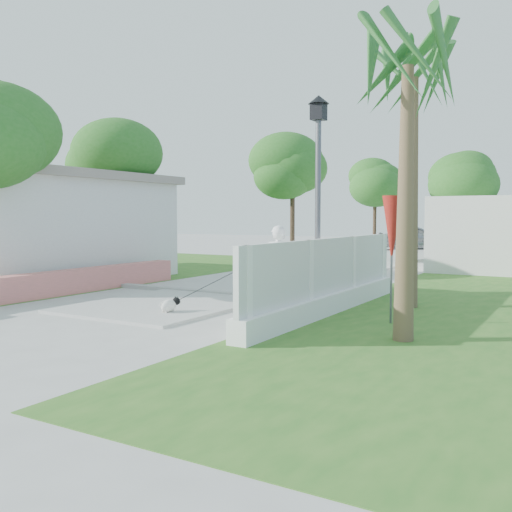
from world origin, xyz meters
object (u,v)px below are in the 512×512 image
Objects in this scene: skateboarder at (233,275)px; dog at (170,305)px; bollard at (297,261)px; parked_car at (415,238)px; patio_umbrella at (392,230)px; street_lamp at (318,193)px.

dog is at bearing 27.58° from skateboarder.
parked_car is at bearing 93.39° from bollard.
parked_car is (-2.49, 23.12, -0.03)m from skateboarder.
bollard is at bearing -94.58° from skateboarder.
bollard is 7.25m from patio_umbrella.
parked_car reaches higher than bollard.
patio_umbrella is at bearing 36.24° from dog.
bollard is (-2.70, 4.50, -1.84)m from street_lamp.
street_lamp reaches higher than patio_umbrella.
dog is (-4.02, -1.30, -1.49)m from patio_umbrella.
patio_umbrella is 1.14× the size of skateboarder.
bollard is at bearing 129.91° from patio_umbrella.
skateboarder is (1.47, -5.88, 0.16)m from bollard.
bollard reaches higher than dog.
street_lamp reaches higher than parked_car.
street_lamp reaches higher than bollard.
parked_car is (-1.02, 17.25, 0.13)m from bollard.
parked_car reaches higher than dog.
patio_umbrella is at bearing 170.22° from parked_car.
dog is 24.10m from parked_car.
dog is at bearing -132.65° from street_lamp.
parked_car is (-1.60, 24.05, 0.52)m from dog.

